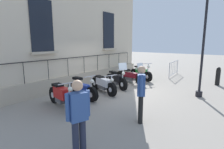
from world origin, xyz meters
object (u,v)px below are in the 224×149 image
object	(u,v)px
motorcycle_black	(116,80)
motorcycle_green	(141,73)
motorcycle_red	(62,96)
pedestrian_walking	(78,115)
motorcycle_blue	(82,90)
crowd_barrier	(174,68)
motorcycle_maroon	(130,76)
lamppost	(206,16)
motorcycle_white	(103,84)
pedestrian_standing	(141,91)
bollard	(218,76)

from	to	relation	value
motorcycle_black	motorcycle_green	xyz separation A→B (m)	(0.08, 2.60, -0.02)
motorcycle_red	pedestrian_walking	xyz separation A→B (m)	(2.68, -1.64, 0.49)
motorcycle_blue	crowd_barrier	distance (m)	7.63
motorcycle_maroon	lamppost	world-z (taller)	lamppost
motorcycle_red	motorcycle_white	size ratio (longest dim) A/B	0.95
motorcycle_white	motorcycle_green	xyz separation A→B (m)	(0.05, 3.71, 0.01)
crowd_barrier	pedestrian_walking	distance (m)	10.42
motorcycle_red	crowd_barrier	distance (m)	8.77
motorcycle_blue	pedestrian_walking	size ratio (longest dim) A/B	1.14
motorcycle_maroon	pedestrian_standing	world-z (taller)	pedestrian_standing
motorcycle_green	crowd_barrier	distance (m)	2.82
motorcycle_maroon	crowd_barrier	size ratio (longest dim) A/B	0.91
lamppost	pedestrian_walking	xyz separation A→B (m)	(-1.10, -6.12, -2.51)
motorcycle_red	motorcycle_blue	distance (m)	1.20
motorcycle_white	motorcycle_green	bearing A→B (deg)	89.16
motorcycle_white	bollard	world-z (taller)	bollard
motorcycle_black	crowd_barrier	xyz separation A→B (m)	(1.34, 5.12, 0.13)
motorcycle_maroon	crowd_barrier	distance (m)	3.97
motorcycle_blue	pedestrian_standing	world-z (taller)	pedestrian_standing
motorcycle_blue	motorcycle_white	bearing A→B (deg)	84.09
motorcycle_black	motorcycle_maroon	bearing A→B (deg)	88.00
bollard	pedestrian_standing	xyz separation A→B (m)	(-1.23, -6.75, 0.46)
pedestrian_walking	motorcycle_black	bearing A→B (deg)	117.86
motorcycle_black	motorcycle_blue	bearing A→B (deg)	-92.41
lamppost	crowd_barrier	bearing A→B (deg)	120.85
motorcycle_red	pedestrian_standing	world-z (taller)	pedestrian_standing
pedestrian_standing	motorcycle_maroon	bearing A→B (deg)	124.26
motorcycle_blue	motorcycle_maroon	bearing A→B (deg)	87.74
pedestrian_walking	motorcycle_red	bearing A→B (deg)	148.58
bollard	lamppost	bearing A→B (deg)	-97.23
motorcycle_green	pedestrian_standing	bearing A→B (deg)	-62.41
motorcycle_maroon	motorcycle_red	bearing A→B (deg)	-89.79
motorcycle_green	crowd_barrier	size ratio (longest dim) A/B	0.82
motorcycle_white	lamppost	xyz separation A→B (m)	(3.82, 2.04, 3.05)
motorcycle_green	lamppost	size ratio (longest dim) A/B	0.41
crowd_barrier	motorcycle_white	bearing A→B (deg)	-101.86
motorcycle_black	motorcycle_white	bearing A→B (deg)	-88.43
pedestrian_standing	pedestrian_walking	world-z (taller)	pedestrian_standing
motorcycle_white	motorcycle_green	world-z (taller)	motorcycle_green
bollard	motorcycle_green	bearing A→B (deg)	-163.58
motorcycle_white	pedestrian_walking	xyz separation A→B (m)	(2.71, -4.08, 0.54)
motorcycle_white	lamppost	distance (m)	5.29
motorcycle_red	motorcycle_black	bearing A→B (deg)	91.06
motorcycle_green	bollard	distance (m)	4.30
pedestrian_standing	motorcycle_red	bearing A→B (deg)	-167.95
motorcycle_white	pedestrian_standing	bearing A→B (deg)	-31.73
motorcycle_white	bollard	xyz separation A→B (m)	(4.18, 4.93, 0.11)
motorcycle_blue	bollard	world-z (taller)	motorcycle_blue
crowd_barrier	bollard	distance (m)	3.15
motorcycle_maroon	pedestrian_standing	size ratio (longest dim) A/B	1.22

